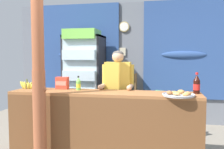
# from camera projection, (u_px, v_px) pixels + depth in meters

# --- Properties ---
(ground_plane) EXTENTS (7.07, 7.07, 0.00)m
(ground_plane) POSITION_uv_depth(u_px,v_px,m) (117.00, 145.00, 4.13)
(ground_plane) COLOR gray
(back_wall_curtained) EXTENTS (5.31, 0.22, 2.67)m
(back_wall_curtained) POSITION_uv_depth(u_px,v_px,m) (130.00, 60.00, 5.62)
(back_wall_curtained) COLOR slate
(back_wall_curtained) RESTS_ON ground
(stall_counter) EXTENTS (2.74, 0.54, 0.97)m
(stall_counter) POSITION_uv_depth(u_px,v_px,m) (102.00, 120.00, 3.49)
(stall_counter) COLOR #935B33
(stall_counter) RESTS_ON ground
(timber_post) EXTENTS (0.20, 0.17, 2.59)m
(timber_post) POSITION_uv_depth(u_px,v_px,m) (39.00, 74.00, 3.28)
(timber_post) COLOR #995133
(timber_post) RESTS_ON ground
(drink_fridge) EXTENTS (0.79, 0.75, 2.02)m
(drink_fridge) POSITION_uv_depth(u_px,v_px,m) (84.00, 74.00, 5.22)
(drink_fridge) COLOR #232328
(drink_fridge) RESTS_ON ground
(bottle_shelf_rack) EXTENTS (0.48, 0.28, 1.10)m
(bottle_shelf_rack) POSITION_uv_depth(u_px,v_px,m) (126.00, 97.00, 5.42)
(bottle_shelf_rack) COLOR brown
(bottle_shelf_rack) RESTS_ON ground
(plastic_lawn_chair) EXTENTS (0.60, 0.60, 0.86)m
(plastic_lawn_chair) POSITION_uv_depth(u_px,v_px,m) (169.00, 110.00, 4.49)
(plastic_lawn_chair) COLOR #4CC675
(plastic_lawn_chair) RESTS_ON ground
(shopkeeper) EXTENTS (0.52, 0.42, 1.57)m
(shopkeeper) POSITION_uv_depth(u_px,v_px,m) (118.00, 86.00, 3.99)
(shopkeeper) COLOR #28282D
(shopkeeper) RESTS_ON ground
(soda_bottle_cola) EXTENTS (0.09, 0.09, 0.29)m
(soda_bottle_cola) POSITION_uv_depth(u_px,v_px,m) (197.00, 85.00, 3.38)
(soda_bottle_cola) COLOR black
(soda_bottle_cola) RESTS_ON stall_counter
(soda_bottle_lime_soda) EXTENTS (0.07, 0.07, 0.21)m
(soda_bottle_lime_soda) POSITION_uv_depth(u_px,v_px,m) (78.00, 84.00, 3.74)
(soda_bottle_lime_soda) COLOR #75C64C
(soda_bottle_lime_soda) RESTS_ON stall_counter
(soda_bottle_grape_soda) EXTENTS (0.07, 0.07, 0.25)m
(soda_bottle_grape_soda) POSITION_uv_depth(u_px,v_px,m) (41.00, 83.00, 3.78)
(soda_bottle_grape_soda) COLOR #56286B
(soda_bottle_grape_soda) RESTS_ON stall_counter
(snack_box_crackers) EXTENTS (0.19, 0.11, 0.19)m
(snack_box_crackers) POSITION_uv_depth(u_px,v_px,m) (62.00, 83.00, 3.85)
(snack_box_crackers) COLOR #E5422D
(snack_box_crackers) RESTS_ON stall_counter
(pastry_tray) EXTENTS (0.42, 0.42, 0.07)m
(pastry_tray) POSITION_uv_depth(u_px,v_px,m) (179.00, 94.00, 3.18)
(pastry_tray) COLOR #BCBCC1
(pastry_tray) RESTS_ON stall_counter
(banana_bunch) EXTENTS (0.27, 0.06, 0.16)m
(banana_bunch) POSITION_uv_depth(u_px,v_px,m) (27.00, 85.00, 3.89)
(banana_bunch) COLOR #DBCC42
(banana_bunch) RESTS_ON stall_counter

